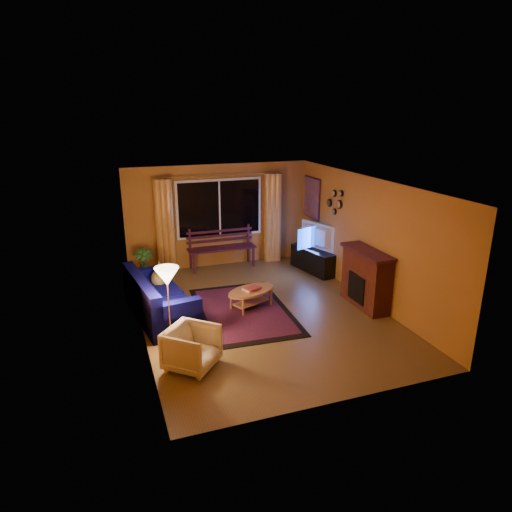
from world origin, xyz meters
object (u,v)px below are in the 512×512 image
object	(u,v)px
floor_lamp	(169,306)
tv_console	(314,260)
armchair	(192,346)
coffee_table	(251,299)
bench	(222,258)
sofa	(160,296)

from	to	relation	value
floor_lamp	tv_console	xyz separation A→B (m)	(3.84, 2.37, -0.38)
armchair	coffee_table	xyz separation A→B (m)	(1.54, 1.76, -0.17)
bench	floor_lamp	xyz separation A→B (m)	(-1.82, -3.35, 0.41)
coffee_table	sofa	bearing A→B (deg)	174.11
bench	armchair	world-z (taller)	armchair
sofa	floor_lamp	bearing A→B (deg)	-97.96
floor_lamp	coffee_table	size ratio (longest dim) A/B	1.26
sofa	floor_lamp	distance (m)	1.07
coffee_table	tv_console	distance (m)	2.60
bench	sofa	bearing A→B (deg)	-128.48
floor_lamp	tv_console	world-z (taller)	floor_lamp
sofa	armchair	world-z (taller)	sofa
sofa	armchair	distance (m)	1.95
floor_lamp	tv_console	size ratio (longest dim) A/B	0.99
sofa	tv_console	bearing A→B (deg)	10.68
sofa	coffee_table	xyz separation A→B (m)	(1.73, -0.18, -0.23)
armchair	tv_console	world-z (taller)	armchair
armchair	coffee_table	bearing A→B (deg)	0.51
floor_lamp	tv_console	bearing A→B (deg)	31.68
floor_lamp	coffee_table	world-z (taller)	floor_lamp
sofa	coffee_table	world-z (taller)	sofa
armchair	coffee_table	distance (m)	2.35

